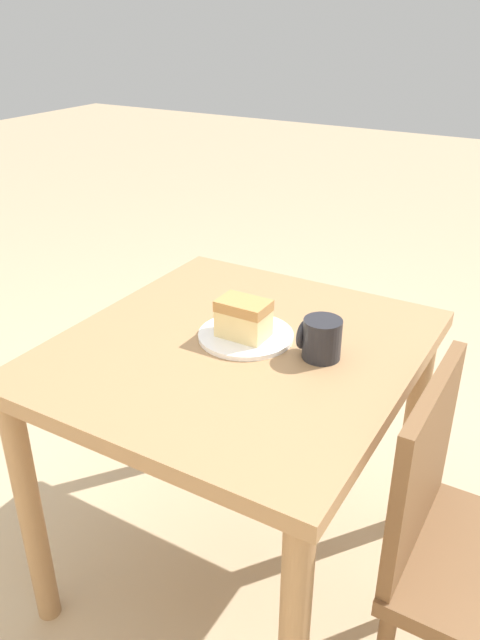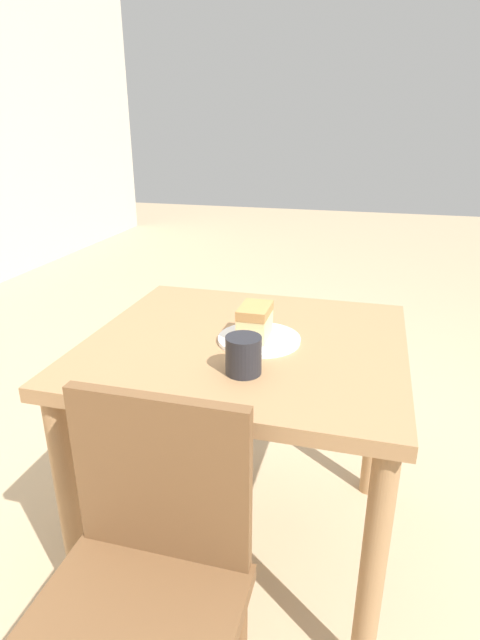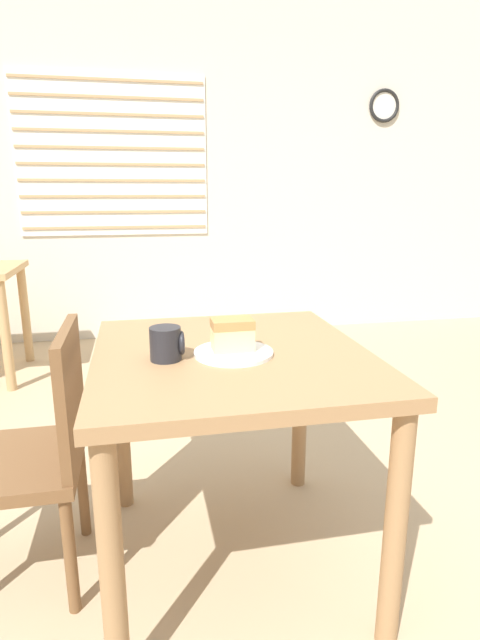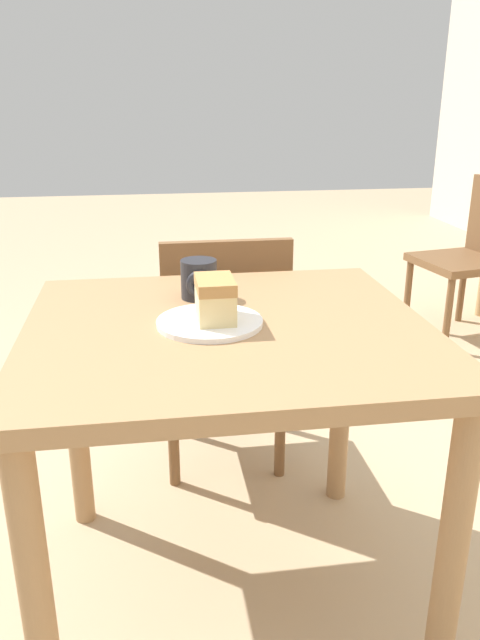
{
  "view_description": "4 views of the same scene",
  "coord_description": "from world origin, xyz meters",
  "px_view_note": "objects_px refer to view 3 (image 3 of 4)",
  "views": [
    {
      "loc": [
        -0.7,
        1.3,
        1.48
      ],
      "look_at": [
        -0.02,
        0.14,
        0.8
      ],
      "focal_mm": 35.0,
      "sensor_mm": 36.0,
      "label": 1
    },
    {
      "loc": [
        -1.3,
        -0.15,
        1.32
      ],
      "look_at": [
        -0.08,
        0.17,
        0.83
      ],
      "focal_mm": 28.0,
      "sensor_mm": 36.0,
      "label": 2
    },
    {
      "loc": [
        -0.29,
        -1.25,
        1.21
      ],
      "look_at": [
        0.0,
        0.19,
        0.84
      ],
      "focal_mm": 28.0,
      "sensor_mm": 36.0,
      "label": 3
    },
    {
      "loc": [
        1.26,
        -0.0,
        1.23
      ],
      "look_at": [
        -0.01,
        0.19,
        0.76
      ],
      "focal_mm": 35.0,
      "sensor_mm": 36.0,
      "label": 4
    }
  ],
  "objects_px": {
    "chair_near_window": "(32,449)",
    "cake_slice": "(232,334)",
    "dining_table_near": "(232,386)",
    "plate": "(234,353)",
    "coffee_mug": "(167,344)"
  },
  "relations": [
    {
      "from": "chair_near_window",
      "to": "plate",
      "type": "bearing_deg",
      "value": 80.55
    },
    {
      "from": "dining_table_near",
      "to": "chair_near_window",
      "type": "xyz_separation_m",
      "value": [
        -0.61,
        0.06,
        -0.18
      ]
    },
    {
      "from": "plate",
      "to": "coffee_mug",
      "type": "distance_m",
      "value": 0.2
    },
    {
      "from": "chair_near_window",
      "to": "dining_table_near",
      "type": "bearing_deg",
      "value": 84.21
    },
    {
      "from": "plate",
      "to": "cake_slice",
      "type": "xyz_separation_m",
      "value": [
        -0.0,
        0.01,
        0.05
      ]
    },
    {
      "from": "cake_slice",
      "to": "coffee_mug",
      "type": "relative_size",
      "value": 1.25
    },
    {
      "from": "dining_table_near",
      "to": "plate",
      "type": "relative_size",
      "value": 3.8
    },
    {
      "from": "dining_table_near",
      "to": "chair_near_window",
      "type": "distance_m",
      "value": 0.64
    },
    {
      "from": "chair_near_window",
      "to": "plate",
      "type": "height_order",
      "value": "chair_near_window"
    },
    {
      "from": "dining_table_near",
      "to": "cake_slice",
      "type": "bearing_deg",
      "value": -94.46
    },
    {
      "from": "chair_near_window",
      "to": "cake_slice",
      "type": "height_order",
      "value": "cake_slice"
    },
    {
      "from": "dining_table_near",
      "to": "chair_near_window",
      "type": "relative_size",
      "value": 1.09
    },
    {
      "from": "chair_near_window",
      "to": "cake_slice",
      "type": "relative_size",
      "value": 6.72
    },
    {
      "from": "coffee_mug",
      "to": "cake_slice",
      "type": "bearing_deg",
      "value": 5.42
    },
    {
      "from": "coffee_mug",
      "to": "chair_near_window",
      "type": "bearing_deg",
      "value": 165.57
    }
  ]
}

